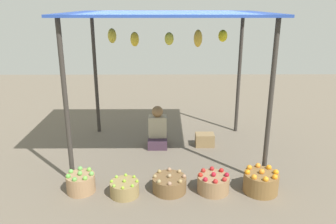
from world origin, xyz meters
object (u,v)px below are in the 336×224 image
(basket_oranges, at_px, (261,182))
(basket_red_apples, at_px, (213,183))
(vendor_person, at_px, (158,131))
(basket_potatoes, at_px, (169,184))
(basket_limes, at_px, (125,188))
(wooden_crate_near_vendor, at_px, (205,140))
(basket_green_apples, at_px, (81,183))

(basket_oranges, bearing_deg, basket_red_apples, 179.18)
(basket_red_apples, bearing_deg, vendor_person, 116.80)
(basket_potatoes, xyz_separation_m, basket_red_apples, (0.63, -0.01, 0.02))
(basket_oranges, bearing_deg, basket_limes, -177.59)
(basket_limes, relative_size, basket_red_apples, 0.90)
(vendor_person, xyz_separation_m, wooden_crate_near_vendor, (0.89, -0.01, -0.18))
(basket_oranges, relative_size, wooden_crate_near_vendor, 1.41)
(wooden_crate_near_vendor, bearing_deg, basket_red_apples, -92.10)
(basket_potatoes, relative_size, basket_oranges, 0.99)
(basket_oranges, bearing_deg, wooden_crate_near_vendor, 110.64)
(basket_red_apples, bearing_deg, basket_oranges, -0.82)
(basket_oranges, bearing_deg, basket_green_apples, 179.52)
(basket_green_apples, relative_size, basket_limes, 1.00)
(wooden_crate_near_vendor, bearing_deg, basket_oranges, -69.36)
(wooden_crate_near_vendor, bearing_deg, basket_potatoes, -112.99)
(basket_limes, relative_size, basket_oranges, 0.83)
(wooden_crate_near_vendor, bearing_deg, vendor_person, 179.22)
(vendor_person, height_order, basket_limes, vendor_person)
(vendor_person, xyz_separation_m, basket_potatoes, (0.21, -1.64, -0.18))
(vendor_person, distance_m, basket_oranges, 2.25)
(basket_limes, bearing_deg, vendor_person, 76.16)
(basket_red_apples, bearing_deg, basket_green_apples, 179.64)
(vendor_person, height_order, wooden_crate_near_vendor, vendor_person)
(vendor_person, bearing_deg, basket_limes, -103.84)
(basket_red_apples, bearing_deg, wooden_crate_near_vendor, 87.90)
(basket_green_apples, distance_m, wooden_crate_near_vendor, 2.55)
(basket_green_apples, bearing_deg, vendor_person, 56.89)
(basket_potatoes, bearing_deg, vendor_person, 97.13)
(basket_potatoes, bearing_deg, basket_red_apples, -1.29)
(basket_green_apples, height_order, basket_potatoes, basket_green_apples)
(vendor_person, relative_size, wooden_crate_near_vendor, 2.21)
(basket_limes, distance_m, basket_red_apples, 1.27)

